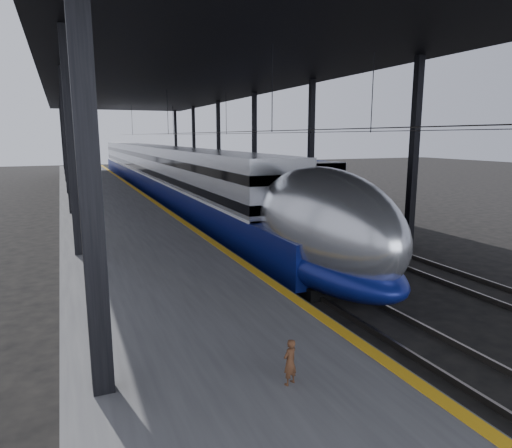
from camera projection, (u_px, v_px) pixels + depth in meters
ground at (280, 302)px, 14.75m from camera, size 160.00×160.00×0.00m
platform at (107, 207)px, 31.39m from camera, size 6.00×80.00×1.00m
yellow_strip at (148, 197)px, 32.37m from camera, size 0.30×80.00×0.01m
rails at (218, 206)px, 34.54m from camera, size 6.52×80.00×0.16m
canopy at (181, 80)px, 31.84m from camera, size 18.00×75.00×9.47m
tgv_train at (162, 173)px, 40.72m from camera, size 3.08×65.20×4.41m
second_train at (193, 167)px, 49.80m from camera, size 2.80×56.05×3.86m
child at (290, 362)px, 7.92m from camera, size 0.36×0.30×0.83m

